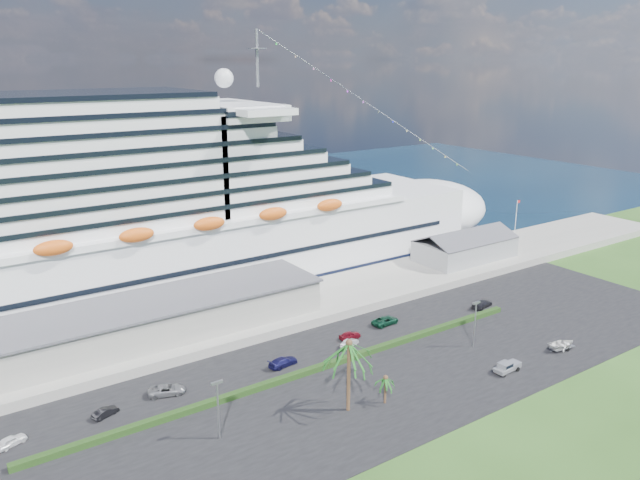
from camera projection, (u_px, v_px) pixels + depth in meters
ground at (420, 402)px, 90.33m from camera, size 420.00×420.00×0.00m
asphalt_lot at (372, 371)px, 99.03m from camera, size 140.00×38.00×0.12m
wharf at (278, 309)px, 121.77m from camera, size 240.00×20.00×1.80m
water at (130, 219)px, 193.30m from camera, size 420.00×160.00×0.02m
cruise_ship at (123, 221)px, 124.68m from camera, size 191.00×38.00×54.00m
terminal_building at (153, 318)px, 107.04m from camera, size 61.00×15.00×6.30m
port_shed at (465, 248)px, 149.04m from camera, size 24.00×12.31×7.37m
flagpole at (516, 222)px, 157.76m from camera, size 1.08×0.16×12.00m
hedge at (313, 370)px, 98.50m from camera, size 88.00×1.10×0.90m
lamp_post_left at (218, 403)px, 79.97m from camera, size 1.60×0.35×8.27m
lamp_post_right at (475, 318)px, 106.05m from camera, size 1.60×0.35×8.27m
palm_tall at (349, 351)px, 85.51m from camera, size 8.82×8.82×11.13m
palm_short at (386, 381)px, 88.85m from camera, size 3.53×3.53×4.56m
parked_car_0 at (11, 441)px, 79.72m from camera, size 4.21×2.88×1.33m
parked_car_1 at (105, 412)px, 86.28m from camera, size 4.02×2.53×1.25m
parked_car_2 at (167, 390)px, 91.89m from camera, size 5.94×4.04×1.51m
parked_car_3 at (283, 362)px, 100.48m from camera, size 5.42×2.84×1.50m
parked_car_4 at (350, 335)px, 110.27m from camera, size 4.09×1.78×1.37m
parked_car_5 at (350, 343)px, 107.33m from camera, size 4.09×2.51×1.27m
parked_car_6 at (385, 321)px, 116.22m from camera, size 5.63×2.85×1.53m
parked_car_7 at (482, 304)px, 124.26m from camera, size 5.62×3.07×1.54m
pickup_truck at (507, 366)px, 98.49m from camera, size 5.05×2.07×1.75m
boat_trailer at (563, 344)px, 105.89m from camera, size 5.80×4.15×1.62m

